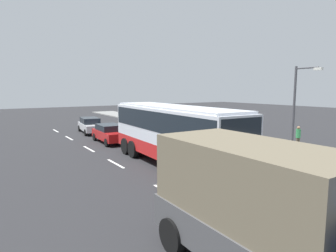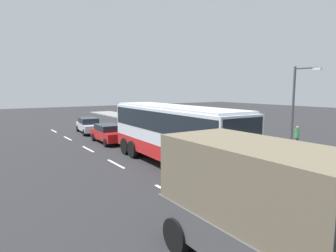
{
  "view_description": "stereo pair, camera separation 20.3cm",
  "coord_description": "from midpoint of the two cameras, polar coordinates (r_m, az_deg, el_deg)",
  "views": [
    {
      "loc": [
        12.99,
        -9.93,
        4.44
      ],
      "look_at": [
        -1.58,
        -0.47,
        2.2
      ],
      "focal_mm": 30.94,
      "sensor_mm": 36.0,
      "label": 1
    },
    {
      "loc": [
        12.88,
        -10.1,
        4.44
      ],
      "look_at": [
        -1.58,
        -0.47,
        2.2
      ],
      "focal_mm": 30.94,
      "sensor_mm": 36.0,
      "label": 2
    }
  ],
  "objects": [
    {
      "name": "car_blue_saloon",
      "position": [
        27.82,
        -4.65,
        -0.25
      ],
      "size": [
        4.34,
        2.02,
        1.44
      ],
      "rotation": [
        0.0,
        0.0,
        0.01
      ],
      "color": "#194799",
      "rests_on": "ground_plane"
    },
    {
      "name": "car_red_compact",
      "position": [
        24.44,
        -11.08,
        -1.36
      ],
      "size": [
        4.43,
        2.09,
        1.49
      ],
      "rotation": [
        0.0,
        0.0,
        -0.04
      ],
      "color": "#B21919",
      "rests_on": "ground_plane"
    },
    {
      "name": "coach_bus",
      "position": [
        16.58,
        1.33,
        -0.59
      ],
      "size": [
        10.9,
        3.03,
        3.47
      ],
      "rotation": [
        0.0,
        0.0,
        -0.04
      ],
      "color": "red",
      "rests_on": "ground_plane"
    },
    {
      "name": "street_lamp",
      "position": [
        21.22,
        24.37,
        4.27
      ],
      "size": [
        1.85,
        0.24,
        5.77
      ],
      "color": "#47474C",
      "rests_on": "sidewalk_curb"
    },
    {
      "name": "pedestrian_near_curb",
      "position": [
        22.66,
        24.49,
        -1.79
      ],
      "size": [
        0.32,
        0.32,
        1.65
      ],
      "rotation": [
        0.0,
        0.0,
        5.96
      ],
      "color": "brown",
      "rests_on": "sidewalk_curb"
    },
    {
      "name": "cargo_truck",
      "position": [
        7.02,
        22.42,
        -16.41
      ],
      "size": [
        7.3,
        2.64,
        3.16
      ],
      "rotation": [
        0.0,
        0.0,
        -0.01
      ],
      "color": "navy",
      "rests_on": "ground_plane"
    },
    {
      "name": "lane_centreline",
      "position": [
        22.45,
        -15.2,
        -4.3
      ],
      "size": [
        24.38,
        0.16,
        0.01
      ],
      "color": "white",
      "rests_on": "ground_plane"
    },
    {
      "name": "car_silver_hatch",
      "position": [
        30.2,
        -14.86,
        0.2
      ],
      "size": [
        4.82,
        2.26,
        1.53
      ],
      "rotation": [
        0.0,
        0.0,
        -0.11
      ],
      "color": "silver",
      "rests_on": "ground_plane"
    },
    {
      "name": "sidewalk_curb",
      "position": [
        23.87,
        23.2,
        -3.78
      ],
      "size": [
        80.0,
        4.0,
        0.15
      ],
      "primitive_type": "cube",
      "color": "gray",
      "rests_on": "ground_plane"
    },
    {
      "name": "ground_plane",
      "position": [
        16.95,
        4.62,
        -7.85
      ],
      "size": [
        120.0,
        120.0,
        0.0
      ],
      "primitive_type": "plane",
      "color": "#28282B"
    }
  ]
}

